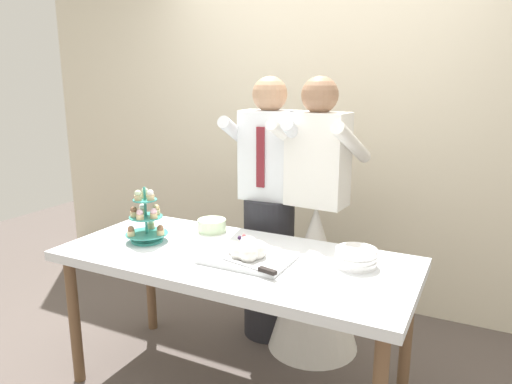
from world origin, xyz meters
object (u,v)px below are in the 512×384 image
Objects in this scene: person_groom at (269,225)px; person_bride at (315,259)px; plate_stack at (356,257)px; cupcake_stand at (146,220)px; dessert_table at (234,268)px; round_cake at (212,227)px; main_cake_tray at (248,253)px.

person_groom is 1.00× the size of person_bride.
plate_stack is at bearing -35.63° from person_groom.
person_groom reaches higher than cupcake_stand.
dessert_table is at bearing -110.18° from person_bride.
cupcake_stand is 0.38m from round_cake.
plate_stack is 0.88m from round_cake.
person_bride is at bearing 69.82° from dessert_table.
person_bride is (0.51, 0.35, -0.23)m from round_cake.
person_bride reaches higher than main_cake_tray.
cupcake_stand is at bearing -176.09° from dessert_table.
round_cake is at bearing -116.68° from person_groom.
cupcake_stand reaches higher than main_cake_tray.
cupcake_stand is 0.80m from person_groom.
main_cake_tray is (0.10, -0.04, 0.12)m from dessert_table.
person_bride is (0.32, -0.02, -0.16)m from person_groom.
dessert_table is 8.93× the size of plate_stack.
cupcake_stand is 0.18× the size of person_bride.
cupcake_stand is 1.13m from plate_stack.
dessert_table is 5.90× the size of cupcake_stand.
main_cake_tray is 0.69m from person_bride.
plate_stack reaches higher than dessert_table.
dessert_table is 0.65m from person_bride.
cupcake_stand reaches higher than plate_stack.
cupcake_stand reaches higher than round_cake.
person_bride reaches higher than dessert_table.
person_groom reaches higher than plate_stack.
person_bride is at bearing -3.96° from person_groom.
round_cake is 0.14× the size of person_groom.
main_cake_tray is at bearing -100.57° from person_bride.
dessert_table is 1.08× the size of person_bride.
person_groom is (0.43, 0.66, -0.15)m from cupcake_stand.
person_bride reaches higher than round_cake.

